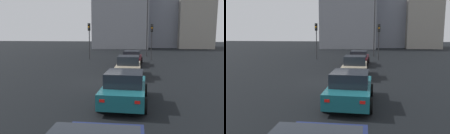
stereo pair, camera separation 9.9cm
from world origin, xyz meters
TOP-DOWN VIEW (x-y plane):
  - ground_plane at (0.00, 0.00)m, footprint 160.00×160.00m
  - car_maroon_left_lead at (8.30, -1.60)m, footprint 4.86×2.16m
  - car_beige_left_second at (1.98, -1.62)m, footprint 4.09×2.02m
  - car_teal_left_third at (-4.62, -1.84)m, footprint 4.21×2.11m
  - traffic_light_near_left at (12.62, 3.94)m, footprint 0.33×0.31m
  - traffic_light_near_right at (12.42, -3.71)m, footprint 0.32×0.29m
  - street_lamp_kerbside at (17.13, -3.24)m, footprint 0.56×0.36m
  - building_facade_left at (38.47, -14.00)m, footprint 8.92×7.28m
  - building_facade_center at (41.80, -6.00)m, footprint 10.56×10.69m
  - building_facade_right at (38.75, 2.00)m, footprint 15.35×11.71m

SIDE VIEW (x-z plane):
  - ground_plane at x=0.00m, z-range -0.20..0.00m
  - car_maroon_left_lead at x=8.30m, z-range -0.02..1.45m
  - car_teal_left_third at x=-4.62m, z-range -0.02..1.48m
  - car_beige_left_second at x=1.98m, z-range -0.03..1.53m
  - traffic_light_near_right at x=12.42m, z-range 0.93..5.23m
  - traffic_light_near_left at x=12.62m, z-range 0.96..5.42m
  - street_lamp_kerbside at x=17.13m, z-range 0.68..9.68m
  - building_facade_center at x=41.80m, z-range 0.00..12.63m
  - building_facade_left at x=38.47m, z-range 0.00..13.08m
  - building_facade_right at x=38.75m, z-range 0.00..16.39m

